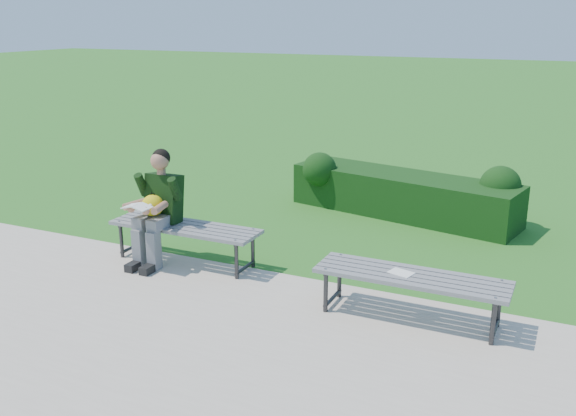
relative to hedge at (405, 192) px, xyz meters
The scene contains 7 objects.
ground 2.88m from the hedge, 101.88° to the right, with size 80.00×80.00×0.00m.
walkway 4.60m from the hedge, 97.38° to the right, with size 30.00×3.50×0.02m.
hedge is the anchor object (origin of this frame).
bench_left 3.46m from the hedge, 121.48° to the right, with size 1.80×0.50×0.46m.
bench_right 3.43m from the hedge, 74.18° to the right, with size 1.80×0.50×0.46m.
seated_boy 3.72m from the hedge, 124.67° to the right, with size 0.56×0.76×1.31m.
paper_sheet 3.41m from the hedge, 75.80° to the right, with size 0.25×0.21×0.01m.
Camera 1 is at (2.81, -6.01, 2.78)m, focal length 40.00 mm.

